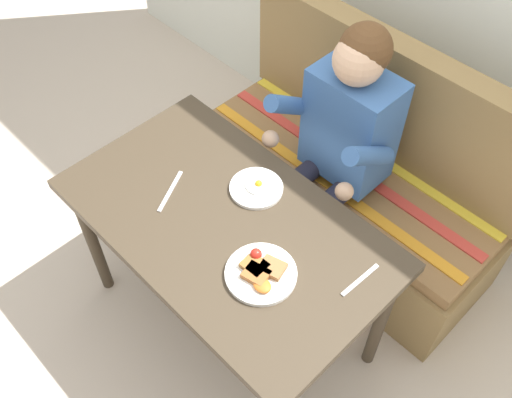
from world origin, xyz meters
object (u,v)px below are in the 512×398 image
table (226,234)px  person (339,138)px  plate_breakfast (261,272)px  fork (360,280)px  knife (170,191)px  plate_eggs (256,188)px  couch (351,181)px

table → person: bearing=88.5°
plate_breakfast → fork: plate_breakfast is taller
plate_breakfast → fork: bearing=41.9°
person → table: bearing=-91.5°
person → plate_breakfast: person is taller
person → knife: 0.69m
plate_eggs → fork: (0.51, -0.03, -0.01)m
person → plate_eggs: bearing=-95.8°
couch → fork: size_ratio=8.47×
plate_eggs → plate_breakfast: bearing=-42.1°
fork → plate_breakfast: bearing=-135.4°
plate_breakfast → plate_eggs: 0.37m
couch → person: size_ratio=1.19×
couch → fork: (0.48, -0.62, 0.40)m
table → couch: 0.83m
couch → plate_eggs: size_ratio=7.30×
plate_eggs → fork: 0.51m
person → knife: (-0.25, -0.64, -0.01)m
couch → plate_eggs: bearing=-92.5°
person → plate_breakfast: size_ratio=5.13×
fork → couch: bearing=130.9°
table → plate_eggs: size_ratio=6.08×
knife → fork: bearing=-11.8°
person → plate_eggs: person is taller
person → knife: bearing=-111.5°
plate_eggs → fork: plate_eggs is taller
plate_breakfast → plate_eggs: size_ratio=1.20×
table → person: size_ratio=0.99×
table → knife: knife is taller
plate_breakfast → plate_eggs: bearing=137.9°
person → plate_eggs: (-0.04, -0.41, -0.00)m
table → plate_eggs: plate_eggs is taller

